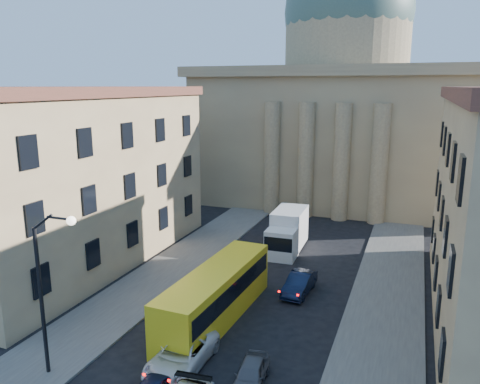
# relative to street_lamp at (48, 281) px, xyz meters

# --- Properties ---
(sidewalk_left) EXTENTS (5.00, 60.00, 0.15)m
(sidewalk_left) POSITION_rel_street_lamp_xyz_m (-1.53, 10.00, -5.21)
(sidewalk_left) COLOR #4F4C48
(sidewalk_left) RESTS_ON ground
(sidewalk_right) EXTENTS (5.00, 60.00, 0.15)m
(sidewalk_right) POSITION_rel_street_lamp_xyz_m (15.47, 10.00, -5.21)
(sidewalk_right) COLOR #4F4C48
(sidewalk_right) RESTS_ON ground
(church) EXTENTS (68.02, 28.76, 36.60)m
(church) POSITION_rel_street_lamp_xyz_m (6.97, 47.47, 6.59)
(church) COLOR #7D684D
(church) RESTS_ON ground
(building_left) EXTENTS (11.60, 26.60, 14.70)m
(building_left) POSITION_rel_street_lamp_xyz_m (-10.03, 14.00, 2.14)
(building_left) COLOR tan
(building_left) RESTS_ON ground
(street_lamp) EXTENTS (2.62, 0.44, 8.83)m
(street_lamp) POSITION_rel_street_lamp_xyz_m (0.00, 0.00, 0.00)
(street_lamp) COLOR black
(street_lamp) RESTS_ON ground
(car_left_mid) EXTENTS (2.51, 5.38, 1.49)m
(car_left_mid) POSITION_rel_street_lamp_xyz_m (5.74, 3.00, -4.54)
(car_left_mid) COLOR silver
(car_left_mid) RESTS_ON ground
(car_right_far) EXTENTS (1.91, 3.84, 1.26)m
(car_right_far) POSITION_rel_street_lamp_xyz_m (9.70, 2.86, -4.66)
(car_right_far) COLOR #494A4E
(car_right_far) RESTS_ON ground
(car_right_distant) EXTENTS (1.81, 4.49, 1.45)m
(car_right_distant) POSITION_rel_street_lamp_xyz_m (9.40, 14.33, -4.56)
(car_right_distant) COLOR black
(car_right_distant) RESTS_ON ground
(city_bus) EXTENTS (3.25, 11.93, 3.33)m
(city_bus) POSITION_rel_street_lamp_xyz_m (5.30, 8.62, -3.50)
(city_bus) COLOR yellow
(city_bus) RESTS_ON ground
(box_truck) EXTENTS (2.82, 6.73, 3.65)m
(box_truck) POSITION_rel_street_lamp_xyz_m (6.17, 22.78, -3.56)
(box_truck) COLOR silver
(box_truck) RESTS_ON ground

